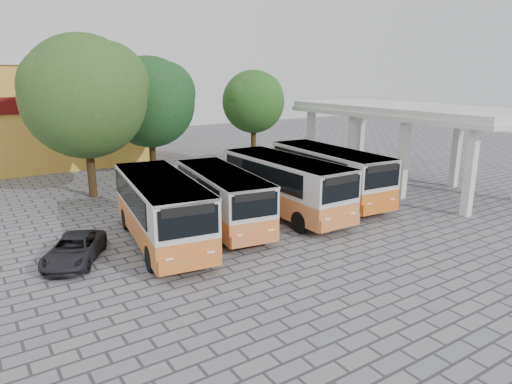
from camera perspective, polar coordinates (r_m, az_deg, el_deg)
ground at (r=22.76m, az=8.51°, el=-4.63°), size 90.00×90.00×0.00m
terminal_shelter at (r=32.03m, az=18.30°, el=9.39°), size 6.80×15.80×5.40m
shophouse_block at (r=42.15m, az=-28.86°, el=8.40°), size 20.40×10.40×8.30m
bus_far_left at (r=20.55m, az=-11.77°, el=-1.78°), size 3.71×8.69×3.03m
bus_centre_left at (r=22.52m, az=-4.24°, el=-0.40°), size 3.48×8.06×2.80m
bus_centre_right at (r=24.42m, az=3.66°, el=1.20°), size 2.64×8.55×3.08m
bus_far_right at (r=27.29m, az=9.12°, el=2.53°), size 3.24×8.82×3.12m
tree_left at (r=29.26m, az=-20.54°, el=11.56°), size 7.63×7.27×9.73m
tree_middle at (r=34.33m, az=-13.07°, el=11.24°), size 6.83×6.50×8.66m
tree_right at (r=34.54m, az=-0.27°, el=11.47°), size 4.86×4.63×7.69m
parked_car at (r=19.98m, az=-21.78°, el=-6.69°), size 3.48×4.27×1.08m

